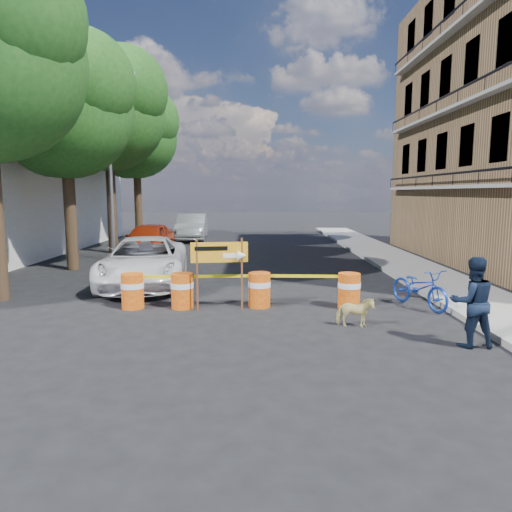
{
  "coord_description": "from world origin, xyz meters",
  "views": [
    {
      "loc": [
        0.27,
        -10.3,
        2.94
      ],
      "look_at": [
        0.25,
        1.44,
        1.3
      ],
      "focal_mm": 32.0,
      "sensor_mm": 36.0,
      "label": 1
    }
  ],
  "objects_px": {
    "dog": "(355,312)",
    "barrel_mid_right": "(259,289)",
    "barrel_far_left": "(133,290)",
    "barrel_far_right": "(349,290)",
    "bicycle": "(420,270)",
    "sedan_red": "(148,239)",
    "sedan_silver": "(192,227)",
    "barrel_mid_left": "(182,290)",
    "pedestrian": "(472,302)",
    "suv_white": "(144,261)",
    "detour_sign": "(227,258)"
  },
  "relations": [
    {
      "from": "barrel_mid_right",
      "to": "pedestrian",
      "type": "bearing_deg",
      "value": -37.08
    },
    {
      "from": "barrel_mid_right",
      "to": "bicycle",
      "type": "height_order",
      "value": "bicycle"
    },
    {
      "from": "pedestrian",
      "to": "dog",
      "type": "xyz_separation_m",
      "value": [
        -1.95,
        1.25,
        -0.53
      ]
    },
    {
      "from": "sedan_silver",
      "to": "dog",
      "type": "bearing_deg",
      "value": -75.14
    },
    {
      "from": "detour_sign",
      "to": "bicycle",
      "type": "distance_m",
      "value": 4.96
    },
    {
      "from": "pedestrian",
      "to": "suv_white",
      "type": "bearing_deg",
      "value": -37.59
    },
    {
      "from": "barrel_far_right",
      "to": "suv_white",
      "type": "relative_size",
      "value": 0.17
    },
    {
      "from": "detour_sign",
      "to": "sedan_red",
      "type": "distance_m",
      "value": 10.9
    },
    {
      "from": "barrel_far_left",
      "to": "barrel_far_right",
      "type": "height_order",
      "value": "same"
    },
    {
      "from": "detour_sign",
      "to": "dog",
      "type": "distance_m",
      "value": 3.41
    },
    {
      "from": "pedestrian",
      "to": "sedan_red",
      "type": "distance_m",
      "value": 15.69
    },
    {
      "from": "bicycle",
      "to": "sedan_red",
      "type": "bearing_deg",
      "value": 110.64
    },
    {
      "from": "detour_sign",
      "to": "bicycle",
      "type": "xyz_separation_m",
      "value": [
        4.94,
        0.3,
        -0.35
      ]
    },
    {
      "from": "bicycle",
      "to": "sedan_red",
      "type": "relative_size",
      "value": 0.43
    },
    {
      "from": "bicycle",
      "to": "barrel_far_left",
      "type": "bearing_deg",
      "value": 157.98
    },
    {
      "from": "bicycle",
      "to": "sedan_silver",
      "type": "xyz_separation_m",
      "value": [
        -8.24,
        16.77,
        -0.17
      ]
    },
    {
      "from": "sedan_red",
      "to": "bicycle",
      "type": "bearing_deg",
      "value": -44.4
    },
    {
      "from": "barrel_mid_left",
      "to": "suv_white",
      "type": "bearing_deg",
      "value": 119.38
    },
    {
      "from": "pedestrian",
      "to": "dog",
      "type": "bearing_deg",
      "value": -32.66
    },
    {
      "from": "bicycle",
      "to": "dog",
      "type": "distance_m",
      "value": 2.79
    },
    {
      "from": "barrel_mid_left",
      "to": "pedestrian",
      "type": "xyz_separation_m",
      "value": [
        6.01,
        -2.92,
        0.4
      ]
    },
    {
      "from": "barrel_far_left",
      "to": "bicycle",
      "type": "height_order",
      "value": "bicycle"
    },
    {
      "from": "barrel_far_left",
      "to": "suv_white",
      "type": "relative_size",
      "value": 0.17
    },
    {
      "from": "dog",
      "to": "barrel_mid_right",
      "type": "bearing_deg",
      "value": 55.33
    },
    {
      "from": "barrel_mid_right",
      "to": "detour_sign",
      "type": "distance_m",
      "value": 1.23
    },
    {
      "from": "barrel_mid_right",
      "to": "suv_white",
      "type": "xyz_separation_m",
      "value": [
        -3.66,
        2.86,
        0.29
      ]
    },
    {
      "from": "barrel_mid_right",
      "to": "suv_white",
      "type": "bearing_deg",
      "value": 141.94
    },
    {
      "from": "barrel_far_right",
      "to": "detour_sign",
      "type": "height_order",
      "value": "detour_sign"
    },
    {
      "from": "dog",
      "to": "sedan_red",
      "type": "bearing_deg",
      "value": 38.33
    },
    {
      "from": "barrel_mid_left",
      "to": "bicycle",
      "type": "relative_size",
      "value": 0.46
    },
    {
      "from": "barrel_mid_right",
      "to": "bicycle",
      "type": "bearing_deg",
      "value": -0.21
    },
    {
      "from": "dog",
      "to": "sedan_red",
      "type": "distance_m",
      "value": 13.57
    },
    {
      "from": "sedan_red",
      "to": "sedan_silver",
      "type": "relative_size",
      "value": 0.92
    },
    {
      "from": "barrel_far_left",
      "to": "detour_sign",
      "type": "bearing_deg",
      "value": -3.97
    },
    {
      "from": "barrel_far_right",
      "to": "bicycle",
      "type": "height_order",
      "value": "bicycle"
    },
    {
      "from": "detour_sign",
      "to": "bicycle",
      "type": "height_order",
      "value": "bicycle"
    },
    {
      "from": "pedestrian",
      "to": "sedan_silver",
      "type": "relative_size",
      "value": 0.35
    },
    {
      "from": "suv_white",
      "to": "barrel_mid_right",
      "type": "bearing_deg",
      "value": -45.06
    },
    {
      "from": "barrel_mid_left",
      "to": "bicycle",
      "type": "xyz_separation_m",
      "value": [
        6.1,
        0.11,
        0.51
      ]
    },
    {
      "from": "barrel_mid_right",
      "to": "barrel_far_right",
      "type": "xyz_separation_m",
      "value": [
        2.29,
        -0.1,
        0.0
      ]
    },
    {
      "from": "pedestrian",
      "to": "bicycle",
      "type": "relative_size",
      "value": 0.89
    },
    {
      "from": "barrel_mid_left",
      "to": "sedan_red",
      "type": "height_order",
      "value": "sedan_red"
    },
    {
      "from": "detour_sign",
      "to": "suv_white",
      "type": "relative_size",
      "value": 0.33
    },
    {
      "from": "suv_white",
      "to": "sedan_silver",
      "type": "bearing_deg",
      "value": 84.87
    },
    {
      "from": "barrel_mid_left",
      "to": "barrel_mid_right",
      "type": "relative_size",
      "value": 1.0
    },
    {
      "from": "barrel_far_left",
      "to": "dog",
      "type": "height_order",
      "value": "barrel_far_left"
    },
    {
      "from": "dog",
      "to": "sedan_silver",
      "type": "xyz_separation_m",
      "value": [
        -6.2,
        18.55,
        0.47
      ]
    },
    {
      "from": "barrel_mid_left",
      "to": "barrel_far_right",
      "type": "xyz_separation_m",
      "value": [
        4.26,
        0.03,
        0.0
      ]
    },
    {
      "from": "dog",
      "to": "sedan_red",
      "type": "height_order",
      "value": "sedan_red"
    },
    {
      "from": "barrel_far_left",
      "to": "suv_white",
      "type": "height_order",
      "value": "suv_white"
    }
  ]
}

